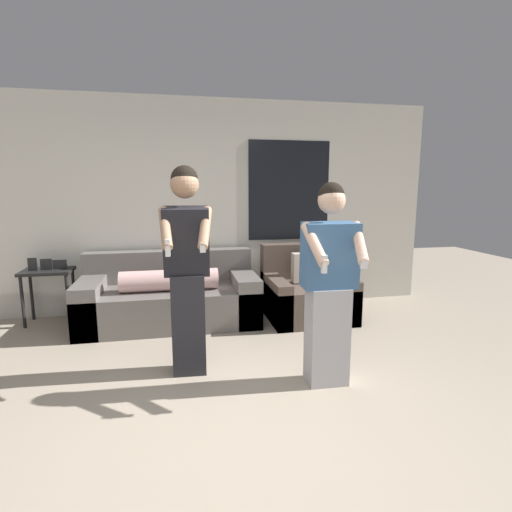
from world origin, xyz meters
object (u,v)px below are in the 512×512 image
object	(u,v)px
couch	(170,298)
armchair	(306,293)
person_left	(187,268)
person_right	(329,285)
side_table	(48,278)

from	to	relation	value
couch	armchair	distance (m)	1.66
couch	person_left	size ratio (longest dim) A/B	1.15
person_right	couch	bearing A→B (deg)	125.45
armchair	person_right	world-z (taller)	person_right
side_table	person_right	xyz separation A→B (m)	(2.68, -2.05, 0.28)
couch	person_left	xyz separation A→B (m)	(0.17, -1.37, 0.63)
couch	person_left	bearing A→B (deg)	-82.94
side_table	person_right	distance (m)	3.39
armchair	side_table	distance (m)	3.10
side_table	couch	bearing A→B (deg)	-10.72
person_left	person_right	bearing A→B (deg)	-20.65
armchair	side_table	bearing A→B (deg)	172.70
armchair	person_left	xyz separation A→B (m)	(-1.49, -1.25, 0.64)
side_table	armchair	bearing A→B (deg)	-7.30
person_right	side_table	bearing A→B (deg)	142.55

